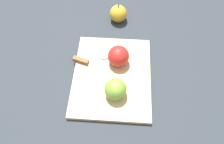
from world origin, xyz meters
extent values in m
plane|color=#282D33|center=(0.00, 0.00, 0.00)|extent=(4.00, 4.00, 0.00)
cube|color=tan|center=(0.00, 0.00, 0.01)|extent=(0.37, 0.31, 0.02)
sphere|color=olive|center=(-0.08, -0.02, 0.06)|extent=(0.08, 0.08, 0.08)
cylinder|color=beige|center=(-0.08, -0.02, 0.06)|extent=(0.07, 0.03, 0.07)
sphere|color=red|center=(0.06, -0.01, 0.06)|extent=(0.08, 0.08, 0.08)
cylinder|color=beige|center=(0.07, -0.01, 0.06)|extent=(0.02, 0.07, 0.07)
cube|color=silver|center=(0.03, 0.06, 0.02)|extent=(0.03, 0.08, 0.00)
cube|color=brown|center=(0.04, 0.13, 0.03)|extent=(0.03, 0.06, 0.02)
cylinder|color=beige|center=(0.09, 0.05, 0.02)|extent=(0.06, 0.06, 0.01)
sphere|color=gold|center=(0.30, 0.02, 0.04)|extent=(0.08, 0.08, 0.08)
cylinder|color=#4C3319|center=(0.30, 0.02, 0.08)|extent=(0.01, 0.00, 0.01)
camera|label=1|loc=(-0.41, -0.06, 0.71)|focal=35.00mm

